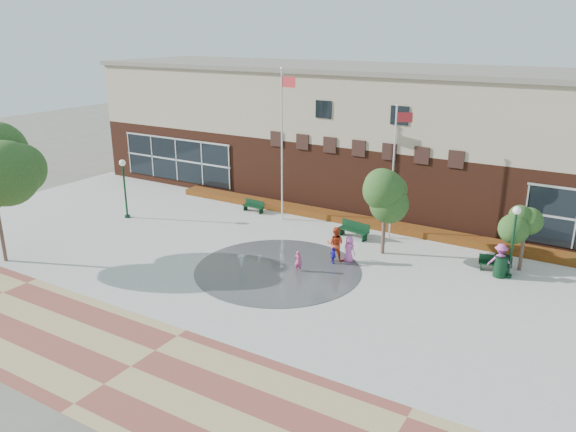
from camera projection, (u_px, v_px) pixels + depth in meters
The scene contains 23 objects.
ground at pixel (243, 293), 25.92m from camera, with size 120.00×120.00×0.00m, color #666056.
plaza_concrete at pixel (288, 263), 29.17m from camera, with size 46.00×18.00×0.01m, color #A8A8A0.
paver_band at pixel (131, 367), 20.23m from camera, with size 46.00×6.00×0.01m, color brown.
splash_pad at pixel (278, 270), 28.35m from camera, with size 8.40×8.40×0.01m, color #383A3D.
library_building at pixel (389, 135), 38.65m from camera, with size 44.40×10.40×9.20m.
flower_bed at pixel (350, 222), 35.34m from camera, with size 26.00×1.20×0.40m, color #9C0805.
flagpole_left at pixel (283, 138), 34.19m from camera, with size 1.10×0.25×9.46m.
flagpole_right at pixel (394, 166), 31.33m from camera, with size 0.89×0.44×7.74m.
lamp_left at pixel (124, 182), 35.50m from camera, with size 0.40×0.40×3.82m.
lamp_right at pixel (514, 234), 26.79m from camera, with size 0.39×0.39×3.66m.
bench_left at pixel (253, 208), 37.27m from camera, with size 1.61×0.56×0.79m.
bench_mid at pixel (353, 233), 32.61m from camera, with size 1.98×0.88×0.96m.
bench_right at pixel (495, 266), 28.14m from camera, with size 1.64×0.77×0.80m.
trash_can at pixel (501, 266), 27.42m from camera, with size 0.69×0.69×1.14m.
tree_mid at pixel (386, 192), 29.35m from camera, with size 2.84×2.84×4.79m.
tree_small_right at pixel (526, 224), 27.55m from camera, with size 1.98×1.98×3.39m.
water_jet_a at pixel (242, 270), 28.36m from camera, with size 0.39×0.39×0.75m, color white.
water_jet_b at pixel (259, 265), 29.01m from camera, with size 0.21×0.21×0.48m, color white.
child_splash at pixel (298, 261), 28.02m from camera, with size 0.41×0.27×1.12m, color #D14380.
adult_red at pixel (335, 244), 29.21m from camera, with size 0.91×0.71×1.87m, color red.
adult_pink at pixel (349, 249), 29.11m from camera, with size 0.70×0.46×1.43m, color #E660BE.
child_blue at pixel (333, 256), 28.93m from camera, with size 0.55×0.23×0.94m, color #291FC1.
person_bench at pixel (500, 260), 27.33m from camera, with size 1.11×0.64×1.72m, color #C14DA2.
Camera 1 is at (13.87, -19.03, 11.58)m, focal length 35.00 mm.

